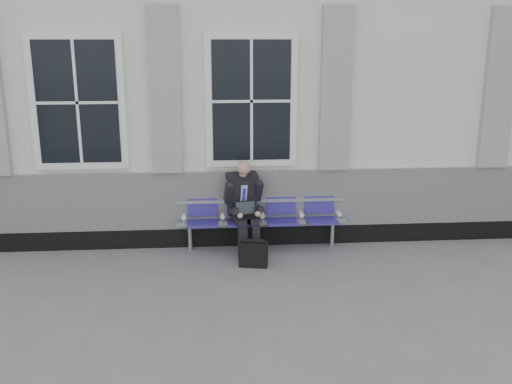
{
  "coord_description": "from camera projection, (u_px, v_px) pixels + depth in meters",
  "views": [
    {
      "loc": [
        -0.23,
        -6.95,
        3.15
      ],
      "look_at": [
        0.38,
        0.9,
        1.01
      ],
      "focal_mm": 40.0,
      "sensor_mm": 36.0,
      "label": 1
    }
  ],
  "objects": [
    {
      "name": "briefcase",
      "position": [
        253.0,
        254.0,
        8.08
      ],
      "size": [
        0.43,
        0.24,
        0.41
      ],
      "color": "black",
      "rests_on": "ground"
    },
    {
      "name": "bench",
      "position": [
        262.0,
        214.0,
        8.7
      ],
      "size": [
        2.6,
        0.47,
        0.91
      ],
      "color": "#9EA0A3",
      "rests_on": "ground"
    },
    {
      "name": "station_building",
      "position": [
        223.0,
        91.0,
        10.29
      ],
      "size": [
        14.4,
        4.4,
        4.49
      ],
      "color": "silver",
      "rests_on": "ground"
    },
    {
      "name": "ground",
      "position": [
        233.0,
        284.0,
        7.53
      ],
      "size": [
        70.0,
        70.0,
        0.0
      ],
      "primitive_type": "plane",
      "color": "slate",
      "rests_on": "ground"
    },
    {
      "name": "businessman",
      "position": [
        244.0,
        203.0,
        8.5
      ],
      "size": [
        0.6,
        0.8,
        1.4
      ],
      "color": "black",
      "rests_on": "ground"
    }
  ]
}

